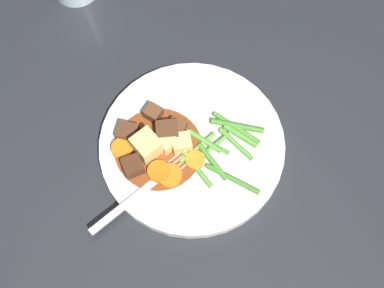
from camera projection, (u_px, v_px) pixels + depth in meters
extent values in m
plane|color=#26282D|center=(192.00, 148.00, 0.80)|extent=(3.00, 3.00, 0.00)
cylinder|color=white|center=(192.00, 146.00, 0.79)|extent=(0.26, 0.26, 0.02)
cylinder|color=brown|center=(159.00, 149.00, 0.78)|extent=(0.12, 0.12, 0.00)
cylinder|color=orange|center=(195.00, 160.00, 0.77)|extent=(0.03, 0.03, 0.01)
cylinder|color=orange|center=(170.00, 176.00, 0.76)|extent=(0.05, 0.05, 0.01)
cylinder|color=orange|center=(159.00, 172.00, 0.77)|extent=(0.04, 0.04, 0.01)
cylinder|color=orange|center=(122.00, 149.00, 0.78)|extent=(0.04, 0.04, 0.01)
cube|color=#E5CC7A|center=(182.00, 142.00, 0.78)|extent=(0.03, 0.03, 0.02)
cube|color=#E5CC7A|center=(166.00, 141.00, 0.78)|extent=(0.04, 0.04, 0.02)
cube|color=#E5CC7A|center=(146.00, 145.00, 0.77)|extent=(0.05, 0.05, 0.04)
cube|color=#4C2B19|center=(133.00, 166.00, 0.76)|extent=(0.03, 0.03, 0.02)
cube|color=#56331E|center=(167.00, 131.00, 0.78)|extent=(0.03, 0.03, 0.02)
cube|color=#56331E|center=(127.00, 132.00, 0.78)|extent=(0.04, 0.03, 0.02)
cube|color=brown|center=(154.00, 113.00, 0.79)|extent=(0.03, 0.03, 0.02)
cube|color=brown|center=(177.00, 128.00, 0.79)|extent=(0.03, 0.03, 0.02)
cylinder|color=#66AD42|center=(199.00, 167.00, 0.77)|extent=(0.04, 0.06, 0.01)
cylinder|color=#599E38|center=(213.00, 162.00, 0.77)|extent=(0.04, 0.06, 0.01)
cylinder|color=#599E38|center=(237.00, 128.00, 0.79)|extent=(0.06, 0.06, 0.01)
cylinder|color=#66AD42|center=(236.00, 144.00, 0.78)|extent=(0.04, 0.06, 0.01)
cylinder|color=#599E38|center=(217.00, 143.00, 0.78)|extent=(0.06, 0.04, 0.01)
cylinder|color=#66AD42|center=(240.00, 134.00, 0.79)|extent=(0.05, 0.04, 0.01)
cylinder|color=#4C8E33|center=(233.00, 179.00, 0.76)|extent=(0.07, 0.06, 0.01)
cylinder|color=#66AD42|center=(197.00, 148.00, 0.78)|extent=(0.06, 0.04, 0.01)
cylinder|color=#599E38|center=(206.00, 141.00, 0.79)|extent=(0.06, 0.05, 0.01)
cylinder|color=#4C8E33|center=(237.00, 126.00, 0.79)|extent=(0.07, 0.04, 0.01)
cylinder|color=#66AD42|center=(205.00, 143.00, 0.78)|extent=(0.05, 0.04, 0.01)
cube|color=silver|center=(125.00, 206.00, 0.75)|extent=(0.10, 0.07, 0.00)
cube|color=silver|center=(163.00, 175.00, 0.77)|extent=(0.03, 0.03, 0.00)
cylinder|color=silver|center=(184.00, 167.00, 0.77)|extent=(0.04, 0.02, 0.00)
cylinder|color=silver|center=(181.00, 164.00, 0.77)|extent=(0.04, 0.02, 0.00)
cylinder|color=silver|center=(178.00, 160.00, 0.78)|extent=(0.04, 0.02, 0.00)
cylinder|color=silver|center=(175.00, 157.00, 0.78)|extent=(0.04, 0.02, 0.00)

